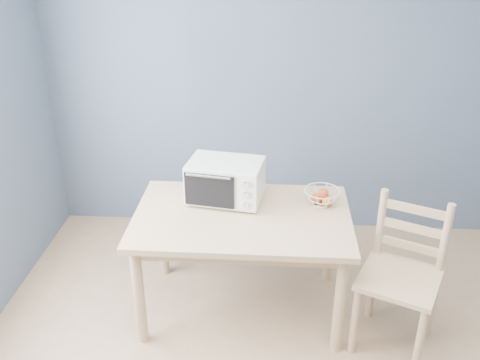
# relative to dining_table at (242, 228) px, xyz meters

# --- Properties ---
(room) EXTENTS (4.01, 4.51, 2.61)m
(room) POSITION_rel_dining_table_xyz_m (0.33, -1.07, 0.65)
(room) COLOR tan
(room) RESTS_ON ground
(dining_table) EXTENTS (1.40, 0.90, 0.75)m
(dining_table) POSITION_rel_dining_table_xyz_m (0.00, 0.00, 0.00)
(dining_table) COLOR tan
(dining_table) RESTS_ON ground
(toaster_oven) EXTENTS (0.53, 0.41, 0.29)m
(toaster_oven) POSITION_rel_dining_table_xyz_m (-0.14, 0.19, 0.25)
(toaster_oven) COLOR white
(toaster_oven) RESTS_ON dining_table
(fruit_basket) EXTENTS (0.31, 0.31, 0.12)m
(fruit_basket) POSITION_rel_dining_table_xyz_m (0.52, 0.17, 0.16)
(fruit_basket) COLOR silver
(fruit_basket) RESTS_ON dining_table
(dining_chair) EXTENTS (0.60, 0.60, 0.98)m
(dining_chair) POSITION_rel_dining_table_xyz_m (1.00, -0.25, -0.17)
(dining_chair) COLOR tan
(dining_chair) RESTS_ON ground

